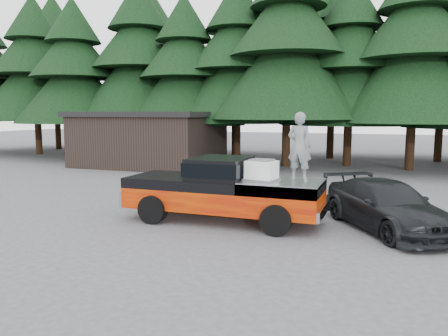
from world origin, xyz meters
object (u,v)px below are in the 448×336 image
(utility_building, at_px, (150,138))
(parked_car, at_px, (386,205))
(pickup_truck, at_px, (223,199))
(man_on_bed, at_px, (300,146))
(air_compressor, at_px, (262,171))

(utility_building, bearing_deg, parked_car, -38.60)
(pickup_truck, relative_size, man_on_bed, 3.10)
(pickup_truck, xyz_separation_m, man_on_bed, (2.21, 0.24, 1.63))
(parked_car, bearing_deg, man_on_bed, 158.44)
(air_compressor, bearing_deg, utility_building, 140.94)
(utility_building, bearing_deg, man_on_bed, -45.15)
(man_on_bed, relative_size, parked_car, 0.41)
(man_on_bed, relative_size, utility_building, 0.23)
(air_compressor, relative_size, man_on_bed, 0.41)
(pickup_truck, bearing_deg, man_on_bed, 6.23)
(air_compressor, distance_m, parked_car, 3.58)
(pickup_truck, relative_size, utility_building, 0.71)
(man_on_bed, height_order, utility_building, utility_building)
(pickup_truck, height_order, man_on_bed, man_on_bed)
(utility_building, bearing_deg, pickup_truck, -51.85)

